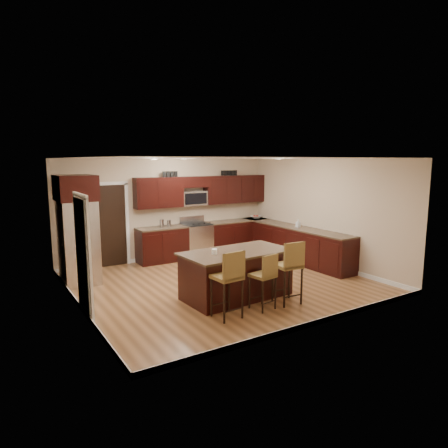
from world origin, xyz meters
TOP-DOWN VIEW (x-y plane):
  - floor at (0.00, 0.00)m, footprint 6.00×6.00m
  - ceiling at (0.00, 0.00)m, footprint 6.00×6.00m
  - wall_back at (0.00, 2.75)m, footprint 6.00×0.00m
  - wall_left at (-3.00, 0.00)m, footprint 0.00×5.50m
  - wall_right at (3.00, 0.00)m, footprint 0.00×5.50m
  - base_cabinets at (1.90, 1.45)m, footprint 4.02×3.96m
  - upper_cabinets at (1.04, 2.58)m, footprint 4.00×0.33m
  - range at (0.68, 2.45)m, footprint 0.76×0.64m
  - microwave at (0.68, 2.60)m, footprint 0.76×0.31m
  - doorway at (-1.65, 2.73)m, footprint 0.85×0.03m
  - pantry_door at (-2.98, -0.30)m, footprint 0.03×0.80m
  - letter_decor at (0.90, 2.58)m, footprint 2.20×0.03m
  - island at (-0.23, -0.90)m, footprint 2.20×1.23m
  - stool_left at (-0.94, -1.75)m, footprint 0.47×0.47m
  - stool_mid at (-0.18, -1.74)m, footprint 0.44×0.44m
  - stool_right at (0.38, -1.75)m, footprint 0.49×0.49m
  - refrigerator at (-2.62, 1.68)m, footprint 0.79×0.96m
  - floor_mat at (0.58, 1.47)m, footprint 0.98×0.80m
  - fruit_bowl at (2.72, 2.45)m, footprint 0.38×0.38m
  - soap_bottle at (2.70, 0.57)m, footprint 0.10×0.10m
  - canister_tall at (-0.34, 2.45)m, footprint 0.12×0.12m
  - canister_short at (-0.14, 2.45)m, footprint 0.11×0.11m
  - island_jar at (-0.73, -0.90)m, footprint 0.10×0.10m

SIDE VIEW (x-z plane):
  - floor at x=0.00m, z-range 0.00..0.00m
  - floor_mat at x=0.58m, z-range 0.00..0.01m
  - island at x=-0.23m, z-range -0.03..0.89m
  - base_cabinets at x=1.90m, z-range 0.00..0.92m
  - range at x=0.68m, z-range -0.08..1.03m
  - stool_mid at x=-0.18m, z-range 0.13..1.15m
  - stool_left at x=-0.94m, z-range 0.15..1.33m
  - stool_right at x=0.38m, z-range 0.15..1.34m
  - fruit_bowl at x=2.72m, z-range 0.92..1.00m
  - island_jar at x=-0.73m, z-range 0.92..1.02m
  - canister_short at x=-0.14m, z-range 0.92..1.10m
  - pantry_door at x=-2.98m, z-range 0.00..2.04m
  - canister_tall at x=-0.34m, z-range 0.92..1.13m
  - soap_bottle at x=2.70m, z-range 0.92..1.13m
  - doorway at x=-1.65m, z-range 0.00..2.06m
  - refrigerator at x=-2.62m, z-range 0.03..2.38m
  - wall_back at x=0.00m, z-range -1.65..4.35m
  - wall_left at x=-3.00m, z-range -1.40..4.10m
  - wall_right at x=3.00m, z-range -1.40..4.10m
  - microwave at x=0.68m, z-range 1.42..1.82m
  - upper_cabinets at x=1.04m, z-range 1.44..2.24m
  - letter_decor at x=0.90m, z-range 2.22..2.37m
  - ceiling at x=0.00m, z-range 2.70..2.70m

